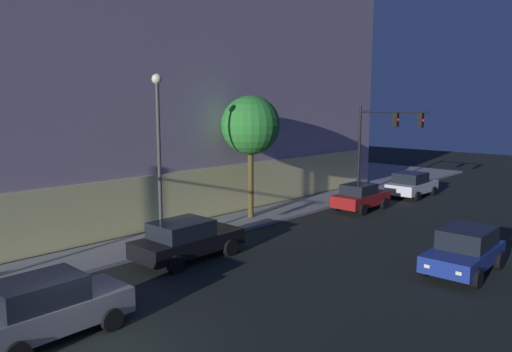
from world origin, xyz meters
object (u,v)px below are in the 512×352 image
sidewalk_tree (251,126)px  car_red (361,197)px  modern_building (105,46)px  car_black (187,239)px  car_grey (48,307)px  car_white (412,184)px  street_lamp_sidewalk (159,138)px  traffic_light_far_corner (384,132)px  car_blue (465,250)px

sidewalk_tree → car_red: sidewalk_tree is taller
modern_building → car_black: modern_building is taller
car_grey → car_white: car_grey is taller
street_lamp_sidewalk → car_grey: street_lamp_sidewalk is taller
car_black → car_red: bearing=-0.8°
traffic_light_far_corner → street_lamp_sidewalk: size_ratio=0.81×
car_red → traffic_light_far_corner: bearing=10.8°
sidewalk_tree → car_red: 8.27m
modern_building → street_lamp_sidewalk: bearing=-111.6°
traffic_light_far_corner → car_black: (-17.01, -0.55, -3.64)m
traffic_light_far_corner → car_grey: traffic_light_far_corner is taller
car_blue → car_red: car_blue is taller
car_black → car_blue: bearing=-54.3°
street_lamp_sidewalk → car_white: street_lamp_sidewalk is taller
street_lamp_sidewalk → car_white: bearing=-7.5°
car_grey → car_blue: bearing=-25.4°
street_lamp_sidewalk → car_blue: street_lamp_sidewalk is taller
sidewalk_tree → car_blue: size_ratio=1.56×
car_red → car_white: car_white is taller
car_black → car_red: (13.09, -0.19, -0.04)m
traffic_light_far_corner → street_lamp_sidewalk: bearing=174.8°
car_black → modern_building: bearing=70.2°
car_black → car_white: size_ratio=1.10×
car_black → car_blue: (6.34, -8.83, 0.01)m
car_grey → car_white: bearing=4.7°
car_blue → car_white: 15.47m
traffic_light_far_corner → car_grey: bearing=-172.4°
street_lamp_sidewalk → car_white: size_ratio=1.73×
car_black → car_grey: bearing=-159.0°
car_black → car_white: bearing=-1.3°
car_grey → car_white: (26.12, 2.16, -0.04)m
car_grey → car_white: size_ratio=0.97×
car_red → modern_building: bearing=113.9°
traffic_light_far_corner → car_white: (2.33, -1.00, -3.66)m
traffic_light_far_corner → sidewalk_tree: sidewalk_tree is taller
modern_building → traffic_light_far_corner: modern_building is taller
car_grey → car_black: (6.78, 2.60, -0.02)m
street_lamp_sidewalk → car_white: 19.68m
street_lamp_sidewalk → car_red: size_ratio=1.83×
street_lamp_sidewalk → car_blue: size_ratio=1.75×
modern_building → car_grey: size_ratio=7.81×
sidewalk_tree → car_white: bearing=-15.1°
modern_building → street_lamp_sidewalk: (-5.60, -14.11, -5.46)m
car_white → car_blue: bearing=-147.2°
sidewalk_tree → car_grey: 15.29m
modern_building → car_black: (-5.84, -16.19, -9.47)m
modern_building → traffic_light_far_corner: bearing=-54.5°
sidewalk_tree → car_black: size_ratio=1.41×
modern_building → car_red: 20.29m
modern_building → car_blue: 26.75m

